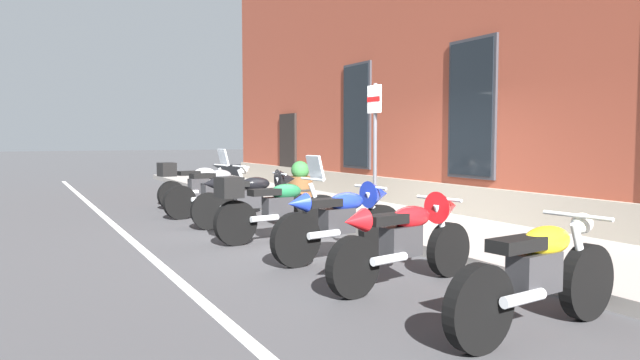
{
  "coord_description": "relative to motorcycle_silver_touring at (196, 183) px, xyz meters",
  "views": [
    {
      "loc": [
        8.19,
        -4.76,
        1.57
      ],
      "look_at": [
        -1.13,
        0.09,
        0.82
      ],
      "focal_mm": 33.04,
      "sensor_mm": 36.0,
      "label": 1
    }
  ],
  "objects": [
    {
      "name": "sidewalk",
      "position": [
        4.89,
        2.43,
        -0.47
      ],
      "size": [
        30.0,
        2.61,
        0.15
      ],
      "primitive_type": "cube",
      "color": "gray",
      "rests_on": "ground_plane"
    },
    {
      "name": "motorcycle_yellow_naked",
      "position": [
        9.8,
        0.04,
        -0.07
      ],
      "size": [
        0.62,
        2.05,
        0.94
      ],
      "color": "black",
      "rests_on": "ground_plane"
    },
    {
      "name": "motorcycle_blue_sport",
      "position": [
        6.56,
        0.11,
        -0.0
      ],
      "size": [
        0.63,
        2.03,
        1.0
      ],
      "color": "black",
      "rests_on": "ground_plane"
    },
    {
      "name": "motorcycle_black_sport",
      "position": [
        3.37,
        0.11,
        0.0
      ],
      "size": [
        0.62,
        2.11,
        1.01
      ],
      "color": "black",
      "rests_on": "ground_plane"
    },
    {
      "name": "motorcycle_green_touring",
      "position": [
        4.87,
        -0.15,
        -0.01
      ],
      "size": [
        0.69,
        2.19,
        1.3
      ],
      "color": "black",
      "rests_on": "ground_plane"
    },
    {
      "name": "motorcycle_silver_touring",
      "position": [
        0.0,
        0.0,
        0.0
      ],
      "size": [
        0.73,
        2.02,
        1.32
      ],
      "color": "black",
      "rests_on": "ground_plane"
    },
    {
      "name": "motorcycle_red_sport",
      "position": [
        8.03,
        0.07,
        -0.01
      ],
      "size": [
        0.7,
        2.06,
        0.98
      ],
      "color": "black",
      "rests_on": "ground_plane"
    },
    {
      "name": "ground_plane",
      "position": [
        4.89,
        1.12,
        -0.55
      ],
      "size": [
        140.0,
        140.0,
        0.0
      ],
      "primitive_type": "plane",
      "color": "#38383A"
    },
    {
      "name": "parking_sign",
      "position": [
        5.1,
        1.5,
        1.09
      ],
      "size": [
        0.36,
        0.07,
        2.29
      ],
      "color": "#4C4C51",
      "rests_on": "sidewalk"
    },
    {
      "name": "barrel_planter",
      "position": [
        1.44,
        1.93,
        -0.0
      ],
      "size": [
        0.58,
        0.58,
        0.92
      ],
      "color": "brown",
      "rests_on": "sidewalk"
    },
    {
      "name": "motorcycle_grey_naked",
      "position": [
        1.66,
        -0.05,
        -0.06
      ],
      "size": [
        0.69,
        2.19,
        1.01
      ],
      "color": "black",
      "rests_on": "ground_plane"
    },
    {
      "name": "lane_stripe",
      "position": [
        4.89,
        -2.08,
        -0.55
      ],
      "size": [
        30.0,
        0.12,
        0.01
      ],
      "primitive_type": "cube",
      "color": "silver",
      "rests_on": "ground_plane"
    }
  ]
}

